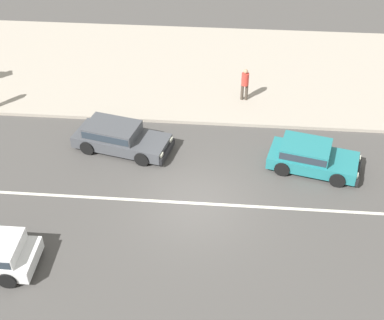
# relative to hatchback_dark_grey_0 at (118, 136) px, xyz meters

# --- Properties ---
(ground_plane) EXTENTS (160.00, 160.00, 0.00)m
(ground_plane) POSITION_rel_hatchback_dark_grey_0_xyz_m (3.46, -3.14, -0.59)
(ground_plane) COLOR #4C4947
(lane_centre_stripe) EXTENTS (50.40, 0.14, 0.01)m
(lane_centre_stripe) POSITION_rel_hatchback_dark_grey_0_xyz_m (3.46, -3.14, -0.59)
(lane_centre_stripe) COLOR silver
(lane_centre_stripe) RESTS_ON ground
(kerb_strip) EXTENTS (68.00, 10.00, 0.15)m
(kerb_strip) POSITION_rel_hatchback_dark_grey_0_xyz_m (3.46, 7.00, -0.51)
(kerb_strip) COLOR #ADA393
(kerb_strip) RESTS_ON ground
(hatchback_dark_grey_0) EXTENTS (4.23, 2.44, 1.10)m
(hatchback_dark_grey_0) POSITION_rel_hatchback_dark_grey_0_xyz_m (0.00, 0.00, 0.00)
(hatchback_dark_grey_0) COLOR #47494F
(hatchback_dark_grey_0) RESTS_ON ground
(hatchback_teal_3) EXTENTS (3.80, 2.38, 1.10)m
(hatchback_teal_3) POSITION_rel_hatchback_dark_grey_0_xyz_m (7.74, -0.68, -0.00)
(hatchback_teal_3) COLOR teal
(hatchback_teal_3) RESTS_ON ground
(pedestrian_by_shop) EXTENTS (0.34, 0.34, 1.58)m
(pedestrian_by_shop) POSITION_rel_hatchback_dark_grey_0_xyz_m (5.13, 4.07, 0.47)
(pedestrian_by_shop) COLOR #4C4238
(pedestrian_by_shop) RESTS_ON kerb_strip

